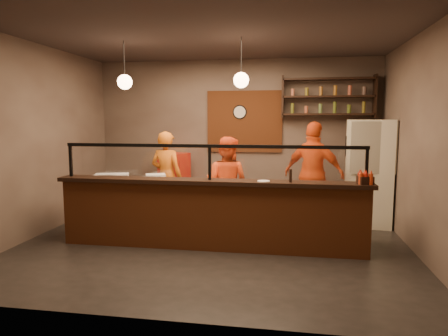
% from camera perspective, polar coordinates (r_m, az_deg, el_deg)
% --- Properties ---
extents(floor, '(6.00, 6.00, 0.00)m').
position_cam_1_polar(floor, '(6.45, -1.47, -10.63)').
color(floor, black).
rests_on(floor, ground).
extents(ceiling, '(6.00, 6.00, 0.00)m').
position_cam_1_polar(ceiling, '(6.27, -1.56, 18.47)').
color(ceiling, '#392F2C').
rests_on(ceiling, wall_back).
extents(wall_back, '(6.00, 0.00, 6.00)m').
position_cam_1_polar(wall_back, '(8.62, 1.63, 4.65)').
color(wall_back, '#6C5C4F').
rests_on(wall_back, floor).
extents(wall_left, '(0.00, 5.00, 5.00)m').
position_cam_1_polar(wall_left, '(7.34, -25.24, 3.58)').
color(wall_left, '#6C5C4F').
rests_on(wall_left, floor).
extents(wall_right, '(0.00, 5.00, 5.00)m').
position_cam_1_polar(wall_right, '(6.32, 26.32, 3.08)').
color(wall_right, '#6C5C4F').
rests_on(wall_right, floor).
extents(wall_front, '(6.00, 0.00, 6.00)m').
position_cam_1_polar(wall_front, '(3.74, -8.75, 1.50)').
color(wall_front, '#6C5C4F').
rests_on(wall_front, floor).
extents(brick_patch, '(1.60, 0.04, 1.30)m').
position_cam_1_polar(brick_patch, '(8.56, 2.94, 6.64)').
color(brick_patch, brown).
rests_on(brick_patch, wall_back).
extents(service_counter, '(4.60, 0.25, 1.00)m').
position_cam_1_polar(service_counter, '(6.03, -2.02, -6.95)').
color(service_counter, brown).
rests_on(service_counter, floor).
extents(counter_ledge, '(4.70, 0.37, 0.06)m').
position_cam_1_polar(counter_ledge, '(5.92, -2.04, -1.97)').
color(counter_ledge, black).
rests_on(counter_ledge, service_counter).
extents(worktop_cabinet, '(4.60, 0.75, 0.85)m').
position_cam_1_polar(worktop_cabinet, '(6.52, -1.15, -6.55)').
color(worktop_cabinet, gray).
rests_on(worktop_cabinet, floor).
extents(worktop, '(4.60, 0.75, 0.05)m').
position_cam_1_polar(worktop, '(6.43, -1.16, -2.65)').
color(worktop, silver).
rests_on(worktop, worktop_cabinet).
extents(sneeze_guard, '(4.50, 0.05, 0.52)m').
position_cam_1_polar(sneeze_guard, '(5.88, -2.06, 1.31)').
color(sneeze_guard, white).
rests_on(sneeze_guard, counter_ledge).
extents(wall_shelving, '(1.84, 0.28, 0.85)m').
position_cam_1_polar(wall_shelving, '(8.40, 14.63, 9.83)').
color(wall_shelving, black).
rests_on(wall_shelving, wall_back).
extents(wall_clock, '(0.30, 0.04, 0.30)m').
position_cam_1_polar(wall_clock, '(8.56, 2.27, 7.98)').
color(wall_clock, black).
rests_on(wall_clock, wall_back).
extents(pendant_left, '(0.24, 0.24, 0.77)m').
position_cam_1_polar(pendant_left, '(6.80, -13.99, 11.85)').
color(pendant_left, black).
rests_on(pendant_left, ceiling).
extents(pendant_right, '(0.24, 0.24, 0.77)m').
position_cam_1_polar(pendant_right, '(6.31, 2.47, 12.45)').
color(pendant_right, black).
rests_on(pendant_right, ceiling).
extents(cook_left, '(0.70, 0.54, 1.73)m').
position_cam_1_polar(cook_left, '(7.61, -8.20, -1.30)').
color(cook_left, '#CF6413').
rests_on(cook_left, floor).
extents(cook_mid, '(0.94, 0.81, 1.65)m').
position_cam_1_polar(cook_mid, '(7.02, 0.36, -2.25)').
color(cook_mid, red).
rests_on(cook_mid, floor).
extents(cook_right, '(1.21, 0.89, 1.91)m').
position_cam_1_polar(cook_right, '(7.44, 12.70, -0.87)').
color(cook_right, '#DA4814').
rests_on(cook_right, floor).
extents(fridge, '(0.89, 0.84, 1.94)m').
position_cam_1_polar(fridge, '(7.81, 19.92, -0.64)').
color(fridge, beige).
rests_on(fridge, floor).
extents(red_cooler, '(0.67, 0.65, 1.23)m').
position_cam_1_polar(red_cooler, '(8.64, -7.11, -1.94)').
color(red_cooler, '#B4160C').
rests_on(red_cooler, floor).
extents(pizza_dough, '(0.54, 0.54, 0.01)m').
position_cam_1_polar(pizza_dough, '(6.59, -3.97, -2.16)').
color(pizza_dough, white).
rests_on(pizza_dough, worktop).
extents(prep_tub_a, '(0.38, 0.34, 0.16)m').
position_cam_1_polar(prep_tub_a, '(6.80, -14.85, -1.45)').
color(prep_tub_a, white).
rests_on(prep_tub_a, worktop).
extents(prep_tub_b, '(0.38, 0.35, 0.16)m').
position_cam_1_polar(prep_tub_b, '(6.65, -9.74, -1.53)').
color(prep_tub_b, white).
rests_on(prep_tub_b, worktop).
extents(prep_tub_c, '(0.39, 0.35, 0.17)m').
position_cam_1_polar(prep_tub_c, '(6.79, -16.53, -1.50)').
color(prep_tub_c, silver).
rests_on(prep_tub_c, worktop).
extents(rolling_pin, '(0.32, 0.27, 0.06)m').
position_cam_1_polar(rolling_pin, '(6.67, -8.14, -1.88)').
color(rolling_pin, yellow).
rests_on(rolling_pin, worktop).
extents(condiment_caddy, '(0.23, 0.21, 0.11)m').
position_cam_1_polar(condiment_caddy, '(5.85, 19.52, -1.65)').
color(condiment_caddy, black).
rests_on(condiment_caddy, counter_ledge).
extents(pepper_mill, '(0.05, 0.05, 0.19)m').
position_cam_1_polar(pepper_mill, '(5.75, 9.48, -1.09)').
color(pepper_mill, black).
rests_on(pepper_mill, counter_ledge).
extents(small_plate, '(0.20, 0.20, 0.01)m').
position_cam_1_polar(small_plate, '(5.77, 5.68, -1.88)').
color(small_plate, silver).
rests_on(small_plate, counter_ledge).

